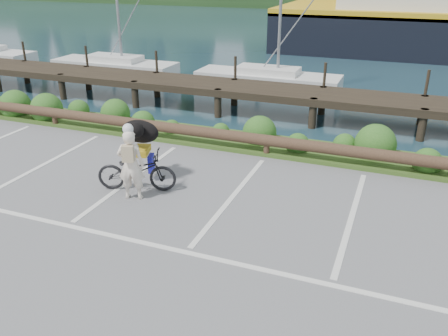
# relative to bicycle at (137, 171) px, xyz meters

# --- Properties ---
(ground) EXTENTS (72.00, 72.00, 0.00)m
(ground) POSITION_rel_bicycle_xyz_m (2.16, -1.54, -0.47)
(ground) COLOR #5F5F62
(vegetation_strip) EXTENTS (34.00, 1.60, 0.10)m
(vegetation_strip) POSITION_rel_bicycle_xyz_m (2.16, 3.76, -0.42)
(vegetation_strip) COLOR #3D5B21
(vegetation_strip) RESTS_ON ground
(log_rail) EXTENTS (32.00, 0.30, 0.60)m
(log_rail) POSITION_rel_bicycle_xyz_m (2.16, 3.06, -0.47)
(log_rail) COLOR #443021
(log_rail) RESTS_ON ground
(bicycle) EXTENTS (1.90, 1.14, 0.95)m
(bicycle) POSITION_rel_bicycle_xyz_m (0.00, 0.00, 0.00)
(bicycle) COLOR black
(bicycle) RESTS_ON ground
(cyclist) EXTENTS (0.67, 0.54, 1.59)m
(cyclist) POSITION_rel_bicycle_xyz_m (0.13, -0.40, 0.32)
(cyclist) COLOR white
(cyclist) RESTS_ON ground
(dog) EXTENTS (0.71, 1.03, 0.54)m
(dog) POSITION_rel_bicycle_xyz_m (-0.17, 0.55, 0.74)
(dog) COLOR black
(dog) RESTS_ON bicycle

